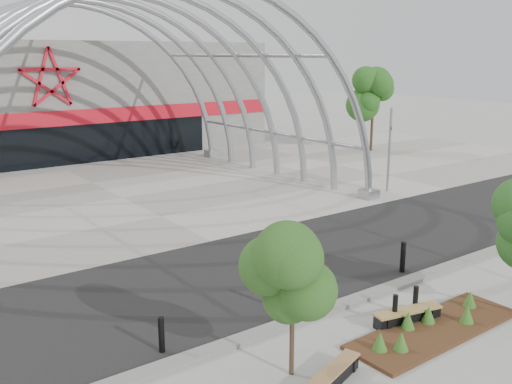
{
  "coord_description": "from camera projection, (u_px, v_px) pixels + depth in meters",
  "views": [
    {
      "loc": [
        -11.11,
        -11.17,
        7.19
      ],
      "look_at": [
        0.0,
        4.0,
        2.6
      ],
      "focal_mm": 40.0,
      "sensor_mm": 36.0,
      "label": 1
    }
  ],
  "objects": [
    {
      "name": "ground",
      "position": [
        336.0,
        303.0,
        16.84
      ],
      "size": [
        140.0,
        140.0,
        0.0
      ],
      "primitive_type": "plane",
      "color": "#999894",
      "rests_on": "ground"
    },
    {
      "name": "road",
      "position": [
        265.0,
        268.0,
        19.58
      ],
      "size": [
        140.0,
        7.0,
        0.02
      ],
      "primitive_type": "cube",
      "color": "black",
      "rests_on": "ground"
    },
    {
      "name": "forecourt",
      "position": [
        123.0,
        198.0,
        28.98
      ],
      "size": [
        60.0,
        17.0,
        0.04
      ],
      "primitive_type": "cube",
      "color": "gray",
      "rests_on": "ground"
    },
    {
      "name": "kerb",
      "position": [
        342.0,
        304.0,
        16.63
      ],
      "size": [
        60.0,
        0.5,
        0.12
      ],
      "primitive_type": "cube",
      "color": "slate",
      "rests_on": "ground"
    },
    {
      "name": "arena_building",
      "position": [
        21.0,
        98.0,
        42.11
      ],
      "size": [
        34.0,
        15.24,
        8.0
      ],
      "color": "slate",
      "rests_on": "ground"
    },
    {
      "name": "vault_canopy",
      "position": [
        123.0,
        198.0,
        28.98
      ],
      "size": [
        20.8,
        15.8,
        20.36
      ],
      "color": "#9CA2A6",
      "rests_on": "ground"
    },
    {
      "name": "planting_bed",
      "position": [
        433.0,
        327.0,
        15.1
      ],
      "size": [
        5.45,
        1.74,
        0.57
      ],
      "color": "#361F12",
      "rests_on": "ground"
    },
    {
      "name": "signal_pole",
      "position": [
        389.0,
        149.0,
        29.82
      ],
      "size": [
        0.12,
        0.62,
        4.46
      ],
      "color": "gray",
      "rests_on": "ground"
    },
    {
      "name": "street_tree_0",
      "position": [
        293.0,
        272.0,
        12.54
      ],
      "size": [
        1.53,
        1.53,
        3.48
      ],
      "color": "#302519",
      "rests_on": "ground"
    },
    {
      "name": "bench_0",
      "position": [
        335.0,
        375.0,
        12.75
      ],
      "size": [
        1.82,
        0.93,
        0.37
      ],
      "color": "black",
      "rests_on": "ground"
    },
    {
      "name": "bench_1",
      "position": [
        407.0,
        317.0,
        15.51
      ],
      "size": [
        2.07,
        0.88,
        0.42
      ],
      "color": "black",
      "rests_on": "ground"
    },
    {
      "name": "bollard_0",
      "position": [
        161.0,
        335.0,
        13.96
      ],
      "size": [
        0.15,
        0.15,
        0.94
      ],
      "primitive_type": "cylinder",
      "color": "black",
      "rests_on": "ground"
    },
    {
      "name": "bollard_1",
      "position": [
        281.0,
        295.0,
        16.28
      ],
      "size": [
        0.15,
        0.15,
        0.96
      ],
      "primitive_type": "cylinder",
      "color": "black",
      "rests_on": "ground"
    },
    {
      "name": "bollard_2",
      "position": [
        395.0,
        310.0,
        15.35
      ],
      "size": [
        0.14,
        0.14,
        0.89
      ],
      "primitive_type": "cylinder",
      "color": "black",
      "rests_on": "ground"
    },
    {
      "name": "bollard_3",
      "position": [
        415.0,
        302.0,
        15.88
      ],
      "size": [
        0.14,
        0.14,
        0.9
      ],
      "primitive_type": "cylinder",
      "color": "black",
      "rests_on": "ground"
    },
    {
      "name": "bollard_4",
      "position": [
        403.0,
        257.0,
        19.09
      ],
      "size": [
        0.17,
        0.17,
        1.07
      ],
      "primitive_type": "cylinder",
      "color": "black",
      "rests_on": "ground"
    },
    {
      "name": "bg_tree_1",
      "position": [
        373.0,
        94.0,
        42.0
      ],
      "size": [
        2.7,
        2.7,
        5.91
      ],
      "color": "black",
      "rests_on": "ground"
    }
  ]
}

